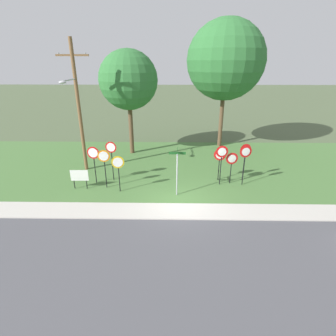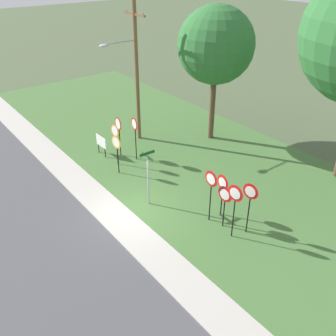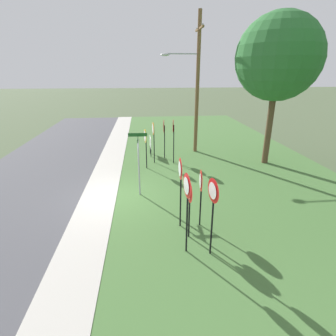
% 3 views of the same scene
% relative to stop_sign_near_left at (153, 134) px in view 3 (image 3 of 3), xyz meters
% --- Properties ---
extents(ground_plane, '(160.00, 160.00, 0.00)m').
position_rel_stop_sign_near_left_xyz_m(ground_plane, '(4.58, -1.92, -1.87)').
color(ground_plane, '#4C5B3D').
extents(road_asphalt, '(44.00, 6.40, 0.01)m').
position_rel_stop_sign_near_left_xyz_m(road_asphalt, '(4.58, -6.72, -1.87)').
color(road_asphalt, '#4C4C51').
rests_on(road_asphalt, ground_plane).
extents(sidewalk_strip, '(44.00, 1.60, 0.06)m').
position_rel_stop_sign_near_left_xyz_m(sidewalk_strip, '(4.58, -2.72, -1.84)').
color(sidewalk_strip, '#BCB7AD').
rests_on(sidewalk_strip, ground_plane).
extents(grass_median, '(44.00, 12.00, 0.04)m').
position_rel_stop_sign_near_left_xyz_m(grass_median, '(4.58, 4.08, -1.85)').
color(grass_median, '#477038').
rests_on(grass_median, ground_plane).
extents(stop_sign_near_left, '(0.75, 0.11, 2.51)m').
position_rel_stop_sign_near_left_xyz_m(stop_sign_near_left, '(0.00, 0.00, 0.00)').
color(stop_sign_near_left, black).
rests_on(stop_sign_near_left, grass_median).
extents(stop_sign_near_right, '(0.79, 0.12, 2.49)m').
position_rel_stop_sign_near_left_xyz_m(stop_sign_near_right, '(-0.85, 0.71, -0.01)').
color(stop_sign_near_right, black).
rests_on(stop_sign_near_right, grass_median).
extents(stop_sign_far_left, '(0.73, 0.13, 2.68)m').
position_rel_stop_sign_near_left_xyz_m(stop_sign_far_left, '(0.19, 1.18, 0.12)').
color(stop_sign_far_left, black).
rests_on(stop_sign_far_left, grass_median).
extents(stop_sign_far_center, '(0.75, 0.13, 2.31)m').
position_rel_stop_sign_near_left_xyz_m(stop_sign_far_center, '(0.94, -0.50, -0.16)').
color(stop_sign_far_center, black).
rests_on(stop_sign_far_center, grass_median).
extents(yield_sign_near_left, '(0.77, 0.12, 2.11)m').
position_rel_stop_sign_near_left_xyz_m(yield_sign_near_left, '(7.93, 0.79, -0.28)').
color(yield_sign_near_left, black).
rests_on(yield_sign_near_left, grass_median).
extents(yield_sign_near_right, '(0.73, 0.16, 2.54)m').
position_rel_stop_sign_near_left_xyz_m(yield_sign_near_right, '(8.88, 1.31, 0.06)').
color(yield_sign_near_right, black).
rests_on(yield_sign_near_right, grass_median).
extents(yield_sign_far_left, '(0.77, 0.10, 2.63)m').
position_rel_stop_sign_near_left_xyz_m(yield_sign_far_left, '(7.23, 0.59, 0.14)').
color(yield_sign_far_left, black).
rests_on(yield_sign_far_left, grass_median).
extents(yield_sign_far_right, '(0.76, 0.13, 2.65)m').
position_rel_stop_sign_near_left_xyz_m(yield_sign_far_right, '(8.69, 0.58, 0.15)').
color(yield_sign_far_right, black).
rests_on(yield_sign_far_right, grass_median).
extents(yield_sign_center, '(0.78, 0.12, 2.18)m').
position_rel_stop_sign_near_left_xyz_m(yield_sign_center, '(7.25, 1.32, -0.22)').
color(yield_sign_center, black).
rests_on(yield_sign_center, grass_median).
extents(street_name_post, '(0.96, 0.82, 2.88)m').
position_rel_stop_sign_near_left_xyz_m(street_name_post, '(4.42, -0.86, -0.11)').
color(street_name_post, '#9EA0A8').
rests_on(street_name_post, grass_median).
extents(utility_pole, '(2.10, 2.53, 8.85)m').
position_rel_stop_sign_near_left_xyz_m(utility_pole, '(-2.22, 2.86, 2.94)').
color(utility_pole, brown).
rests_on(utility_pole, grass_median).
extents(notice_board, '(1.10, 0.07, 1.25)m').
position_rel_stop_sign_near_left_xyz_m(notice_board, '(-1.59, -0.14, -1.00)').
color(notice_board, black).
rests_on(notice_board, grass_median).
extents(oak_tree_left, '(4.66, 4.66, 8.38)m').
position_rel_stop_sign_near_left_xyz_m(oak_tree_left, '(0.63, 6.87, 4.19)').
color(oak_tree_left, brown).
rests_on(oak_tree_left, grass_median).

